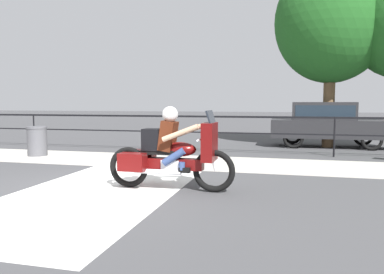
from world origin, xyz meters
name	(u,v)px	position (x,y,z in m)	size (l,w,h in m)	color
ground_plane	(83,187)	(0.00, 0.00, 0.00)	(120.00, 120.00, 0.00)	#424244
sidewalk_band	(147,160)	(0.00, 3.40, 0.01)	(44.00, 2.40, 0.01)	#B7B2A8
crosswalk_band	(99,191)	(0.45, -0.20, 0.00)	(2.79, 6.00, 0.01)	silver
fence_railing	(169,123)	(0.00, 5.39, 0.93)	(36.00, 0.05, 1.19)	black
motorcycle	(170,153)	(1.68, 0.22, 0.69)	(2.40, 0.76, 1.53)	black
parked_car	(327,121)	(5.14, 8.00, 0.92)	(4.09, 1.64, 1.62)	#232326
trash_bin	(37,141)	(-3.52, 3.44, 0.45)	(0.59, 0.59, 0.89)	#515156
tree_behind_car	(332,22)	(5.18, 7.92, 4.42)	(3.91, 3.91, 6.59)	brown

